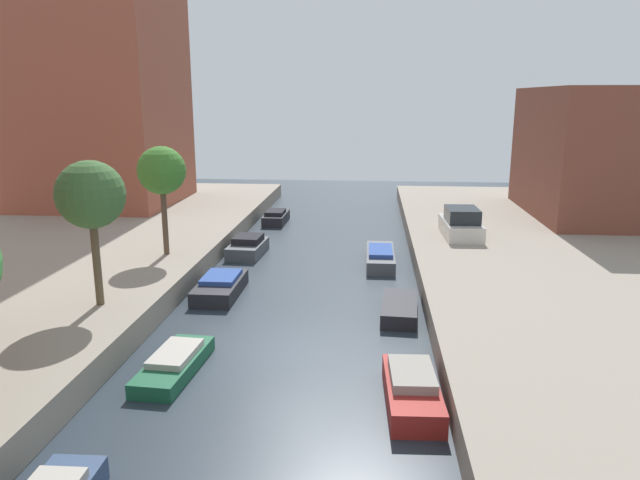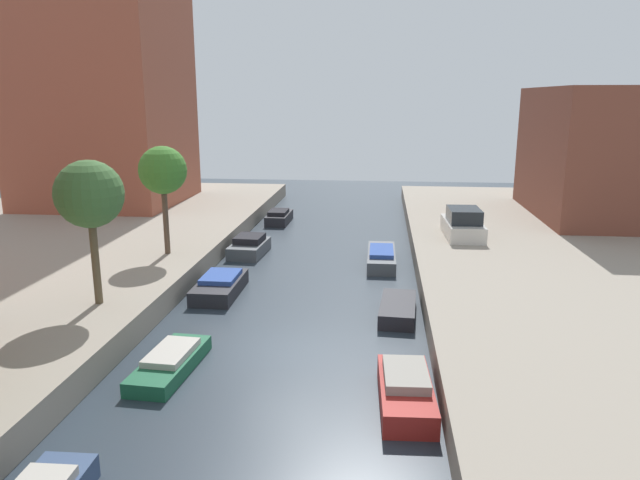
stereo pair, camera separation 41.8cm
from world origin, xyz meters
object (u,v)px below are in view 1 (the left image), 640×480
object	(u,v)px
moored_boat_left_2	(174,363)
moored_boat_left_3	(220,286)
parked_car	(461,224)
moored_boat_left_4	(248,247)
moored_boat_right_3	(400,309)
moored_boat_right_4	(380,257)
apartment_tower_far	(96,57)
moored_boat_left_5	(276,217)
low_block_right	(616,152)
street_tree_2	(91,196)
street_tree_3	(162,171)
moored_boat_right_2	(412,390)

from	to	relation	value
moored_boat_left_2	moored_boat_left_3	size ratio (longest dim) A/B	1.02
parked_car	moored_boat_left_4	size ratio (longest dim) A/B	1.27
parked_car	moored_boat_left_4	xyz separation A→B (m)	(-11.48, -1.20, -1.22)
moored_boat_right_3	moored_boat_left_4	bearing A→B (deg)	132.40
parked_car	moored_boat_left_3	bearing A→B (deg)	-145.16
moored_boat_right_4	apartment_tower_far	bearing A→B (deg)	150.61
moored_boat_left_2	moored_boat_left_5	xyz separation A→B (m)	(-0.45, 22.46, 0.11)
parked_car	moored_boat_left_4	distance (m)	11.61
moored_boat_right_3	low_block_right	bearing A→B (deg)	50.00
street_tree_2	moored_boat_left_2	distance (m)	6.77
low_block_right	apartment_tower_far	bearing A→B (deg)	177.18
street_tree_2	moored_boat_right_3	size ratio (longest dim) A/B	1.54
street_tree_3	moored_boat_left_2	size ratio (longest dim) A/B	1.33
moored_boat_left_4	moored_boat_right_2	bearing A→B (deg)	-62.93
moored_boat_left_2	moored_boat_left_4	world-z (taller)	moored_boat_left_4
low_block_right	moored_boat_left_3	distance (m)	26.55
apartment_tower_far	street_tree_3	xyz separation A→B (m)	(9.09, -13.64, -6.02)
moored_boat_left_3	moored_boat_right_3	distance (m)	7.86
moored_boat_left_5	street_tree_3	bearing A→B (deg)	-105.13
parked_car	moored_boat_left_3	world-z (taller)	parked_car
moored_boat_left_4	moored_boat_left_2	bearing A→B (deg)	-87.41
parked_car	moored_boat_right_2	bearing A→B (deg)	-102.29
apartment_tower_far	moored_boat_left_5	world-z (taller)	apartment_tower_far
low_block_right	street_tree_2	distance (m)	31.37
apartment_tower_far	moored_boat_left_2	size ratio (longest dim) A/B	5.18
parked_car	moored_boat_left_3	size ratio (longest dim) A/B	1.10
moored_boat_left_3	moored_boat_right_2	distance (m)	11.63
street_tree_3	moored_boat_left_3	distance (m)	6.32
low_block_right	moored_boat_left_4	size ratio (longest dim) A/B	3.66
low_block_right	moored_boat_left_5	xyz separation A→B (m)	(-21.60, 0.28, -4.57)
moored_boat_left_5	moored_boat_right_4	xyz separation A→B (m)	(6.96, -9.51, -0.03)
moored_boat_left_3	moored_boat_left_4	distance (m)	6.67
moored_boat_right_4	parked_car	bearing A→B (deg)	28.39
moored_boat_left_2	moored_boat_left_4	size ratio (longest dim) A/B	1.18
street_tree_3	moored_boat_right_2	size ratio (longest dim) A/B	1.39
low_block_right	parked_car	xyz separation A→B (m)	(-10.30, -6.89, -3.31)
moored_boat_left_3	moored_boat_right_2	size ratio (longest dim) A/B	1.02
street_tree_3	apartment_tower_far	bearing A→B (deg)	123.70
low_block_right	moored_boat_right_4	xyz separation A→B (m)	(-14.64, -9.23, -4.60)
street_tree_2	moored_boat_right_4	size ratio (longest dim) A/B	1.14
moored_boat_left_4	moored_boat_right_4	bearing A→B (deg)	-9.11
parked_car	moored_boat_right_2	world-z (taller)	parked_car
low_block_right	moored_boat_left_4	distance (m)	23.67
moored_boat_left_5	moored_boat_right_3	size ratio (longest dim) A/B	0.99
parked_car	moored_boat_left_3	distance (m)	13.82
apartment_tower_far	moored_boat_left_5	distance (m)	16.38
moored_boat_right_4	street_tree_3	bearing A→B (deg)	-165.11
moored_boat_left_5	moored_boat_right_4	distance (m)	11.78
moored_boat_left_4	parked_car	bearing A→B (deg)	5.95
street_tree_3	parked_car	world-z (taller)	street_tree_3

